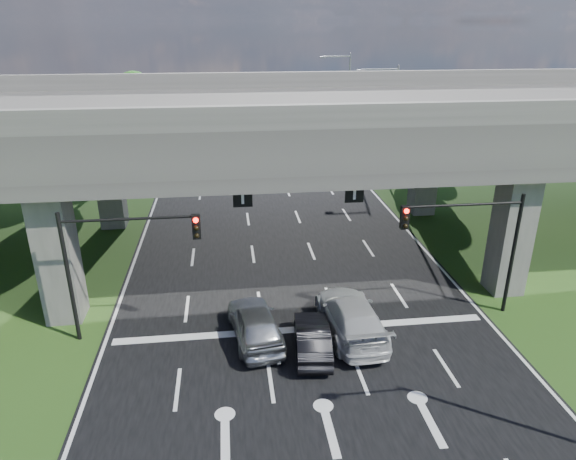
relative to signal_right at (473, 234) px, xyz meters
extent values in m
plane|color=#244516|center=(-7.82, -3.94, -4.19)|extent=(160.00, 160.00, 0.00)
cube|color=black|center=(-7.82, 6.06, -4.17)|extent=(18.00, 120.00, 0.03)
cube|color=#353230|center=(-7.82, 8.06, 3.81)|extent=(80.00, 15.00, 2.00)
cube|color=#5B5954|center=(-7.82, 0.81, 5.31)|extent=(80.00, 0.50, 1.00)
cube|color=#5B5954|center=(-7.82, 15.31, 5.31)|extent=(80.00, 0.50, 1.00)
cube|color=#5B5954|center=(-18.82, 2.06, -0.69)|extent=(1.60, 1.60, 7.00)
cube|color=#5B5954|center=(-18.82, 14.06, -0.69)|extent=(1.60, 1.60, 7.00)
cube|color=#5B5954|center=(3.18, 2.06, -0.69)|extent=(1.60, 1.60, 7.00)
cube|color=#5B5954|center=(3.18, 14.06, -0.69)|extent=(1.60, 1.60, 7.00)
cube|color=black|center=(-10.32, 1.06, 1.81)|extent=(0.85, 0.06, 0.85)
cube|color=black|center=(-5.32, 1.06, 1.81)|extent=(0.85, 0.06, 0.85)
cylinder|color=black|center=(2.18, 0.06, -1.19)|extent=(0.18, 0.18, 6.00)
cylinder|color=black|center=(-0.57, 0.06, 1.41)|extent=(5.50, 0.12, 0.12)
cube|color=black|center=(-3.32, -0.12, 1.01)|extent=(0.35, 0.28, 1.05)
sphere|color=#FF0C05|center=(-3.32, -0.28, 1.36)|extent=(0.22, 0.22, 0.22)
cylinder|color=black|center=(-17.82, 0.06, -1.19)|extent=(0.18, 0.18, 6.00)
cylinder|color=black|center=(-15.07, 0.06, 1.41)|extent=(5.50, 0.12, 0.12)
cube|color=black|center=(-12.32, -0.12, 1.01)|extent=(0.35, 0.28, 1.05)
sphere|color=#FF0C05|center=(-12.32, -0.28, 1.36)|extent=(0.22, 0.22, 0.22)
cylinder|color=gray|center=(2.68, 20.06, 0.81)|extent=(0.16, 0.16, 10.00)
cylinder|color=gray|center=(1.18, 20.06, 5.51)|extent=(3.00, 0.10, 0.10)
cube|color=gray|center=(-0.32, 20.06, 5.41)|extent=(0.60, 0.25, 0.18)
cylinder|color=gray|center=(2.68, 36.06, 0.81)|extent=(0.16, 0.16, 10.00)
cylinder|color=gray|center=(1.18, 36.06, 5.51)|extent=(3.00, 0.10, 0.10)
cube|color=gray|center=(-0.32, 36.06, 5.41)|extent=(0.60, 0.25, 0.18)
cylinder|color=black|center=(-21.82, 22.06, -2.54)|extent=(0.36, 0.36, 3.30)
sphere|color=#165316|center=(-21.82, 22.06, 0.46)|extent=(4.50, 4.50, 4.50)
sphere|color=#165316|center=(-21.42, 21.76, 1.81)|extent=(3.60, 3.60, 3.60)
sphere|color=#165316|center=(-22.12, 22.46, -0.44)|extent=(3.30, 3.30, 3.30)
cylinder|color=black|center=(-24.82, 30.06, -2.76)|extent=(0.36, 0.36, 2.86)
sphere|color=#165316|center=(-24.82, 30.06, -0.16)|extent=(3.90, 3.90, 3.90)
sphere|color=#165316|center=(-24.42, 29.76, 1.01)|extent=(3.12, 3.12, 3.12)
sphere|color=#165316|center=(-25.12, 30.46, -0.94)|extent=(2.86, 2.86, 2.86)
cylinder|color=black|center=(-20.82, 38.06, -2.43)|extent=(0.36, 0.36, 3.52)
sphere|color=#165316|center=(-20.82, 38.06, 0.77)|extent=(4.80, 4.80, 4.80)
sphere|color=#165316|center=(-20.42, 37.76, 2.21)|extent=(3.84, 3.84, 3.84)
sphere|color=#165316|center=(-21.12, 38.46, -0.19)|extent=(3.52, 3.52, 3.52)
cylinder|color=black|center=(5.18, 24.06, -2.65)|extent=(0.36, 0.36, 3.08)
sphere|color=#165316|center=(5.18, 24.06, 0.15)|extent=(4.20, 4.20, 4.20)
sphere|color=#165316|center=(5.58, 23.76, 1.41)|extent=(3.36, 3.36, 3.36)
sphere|color=#165316|center=(4.88, 24.46, -0.69)|extent=(3.08, 3.08, 3.08)
cylinder|color=black|center=(8.18, 32.06, -2.76)|extent=(0.36, 0.36, 2.86)
sphere|color=#165316|center=(8.18, 32.06, -0.16)|extent=(3.90, 3.90, 3.90)
sphere|color=#165316|center=(8.58, 31.76, 1.01)|extent=(3.12, 3.12, 3.12)
sphere|color=#165316|center=(7.88, 32.46, -0.94)|extent=(2.86, 2.86, 2.86)
cylinder|color=black|center=(4.18, 40.06, -2.54)|extent=(0.36, 0.36, 3.30)
sphere|color=#165316|center=(4.18, 40.06, 0.46)|extent=(4.50, 4.50, 4.50)
sphere|color=#165316|center=(4.58, 39.76, 1.81)|extent=(3.60, 3.60, 3.60)
sphere|color=#165316|center=(3.88, 40.46, -0.44)|extent=(3.30, 3.30, 3.30)
imported|color=#A1A4A8|center=(-10.03, -0.94, -3.33)|extent=(2.60, 5.07, 1.65)
imported|color=black|center=(-7.68, -2.15, -3.48)|extent=(1.80, 4.20, 1.35)
imported|color=#B7B7B7|center=(-5.72, -0.94, -3.32)|extent=(2.62, 5.90, 1.68)
camera|label=1|loc=(-10.94, -20.30, 8.96)|focal=32.00mm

